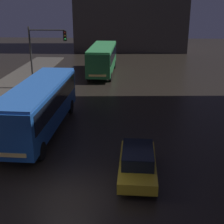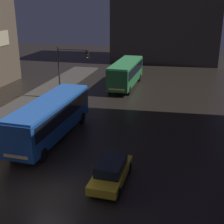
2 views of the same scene
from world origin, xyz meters
name	(u,v)px [view 2 (image 2 of 2)]	position (x,y,z in m)	size (l,w,h in m)	color
ground_plane	(47,197)	(0.00, 0.00, 0.00)	(120.00, 120.00, 0.00)	black
sidewalk_left	(4,119)	(-9.00, 10.00, 0.07)	(4.00, 48.00, 0.15)	#47423D
building_far_backdrop	(168,4)	(2.63, 44.99, 9.72)	(18.07, 12.00, 19.44)	#383333
bus_near	(51,115)	(-2.99, 7.33, 1.95)	(2.82, 10.25, 3.17)	#194793
bus_far	(126,71)	(-0.47, 24.08, 1.97)	(2.71, 9.68, 3.20)	#236B38
car_taxi	(111,171)	(3.09, 2.34, 0.73)	(1.85, 4.35, 1.41)	gold
traffic_light_main	(69,64)	(-5.26, 17.38, 3.97)	(3.50, 0.35, 5.81)	#2D2D2D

